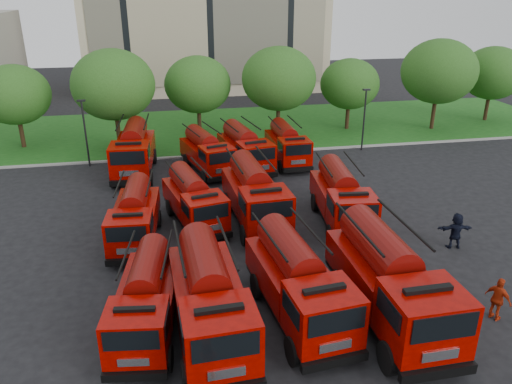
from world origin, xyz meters
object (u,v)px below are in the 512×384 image
fire_truck_5 (194,200)px  fire_truck_0 (146,299)px  fire_truck_8 (134,150)px  fire_truck_3 (390,281)px  firefighter_5 (453,247)px  firefighter_3 (421,361)px  fire_truck_1 (209,298)px  firefighter_2 (494,319)px  firefighter_4 (219,291)px  fire_truck_4 (135,216)px  fire_truck_11 (287,144)px  fire_truck_2 (298,282)px  fire_truck_7 (341,197)px  fire_truck_9 (207,152)px  fire_truck_6 (255,194)px  fire_truck_10 (245,149)px

fire_truck_5 → fire_truck_0: bearing=-118.0°
fire_truck_0 → fire_truck_8: fire_truck_8 is taller
fire_truck_3 → firefighter_5: (6.09, 5.03, -1.83)m
fire_truck_3 → firefighter_3: 3.22m
fire_truck_1 → firefighter_2: bearing=-8.6°
fire_truck_3 → firefighter_4: 7.54m
fire_truck_4 → fire_truck_11: fire_truck_4 is taller
fire_truck_2 → fire_truck_3: fire_truck_3 is taller
fire_truck_4 → fire_truck_7: bearing=5.1°
fire_truck_9 → fire_truck_11: 6.33m
fire_truck_2 → fire_truck_5: size_ratio=1.11×
fire_truck_7 → fire_truck_9: bearing=129.4°
fire_truck_8 → firefighter_2: (15.15, -20.71, -1.74)m
fire_truck_9 → fire_truck_6: bearing=-93.0°
fire_truck_1 → fire_truck_2: 3.70m
fire_truck_3 → firefighter_4: (-6.54, 3.27, -1.83)m
fire_truck_3 → fire_truck_7: (1.24, 9.05, -0.23)m
fire_truck_6 → fire_truck_9: 9.23m
fire_truck_9 → fire_truck_11: bearing=-7.3°
fire_truck_0 → fire_truck_6: 10.85m
firefighter_3 → firefighter_5: firefighter_5 is taller
fire_truck_9 → fire_truck_8: bearing=157.6°
fire_truck_7 → firefighter_2: fire_truck_7 is taller
firefighter_3 → fire_truck_7: bearing=-95.2°
fire_truck_3 → firefighter_3: fire_truck_3 is taller
fire_truck_2 → fire_truck_7: 9.50m
fire_truck_10 → firefighter_5: fire_truck_10 is taller
fire_truck_8 → firefighter_4: (4.18, -16.58, -1.74)m
fire_truck_9 → fire_truck_11: size_ratio=1.05×
fire_truck_9 → firefighter_2: 22.38m
fire_truck_2 → fire_truck_5: bearing=103.5°
fire_truck_0 → fire_truck_3: 9.69m
fire_truck_3 → fire_truck_10: fire_truck_3 is taller
fire_truck_6 → firefighter_3: (3.85, -12.74, -1.70)m
fire_truck_0 → fire_truck_1: size_ratio=0.87×
fire_truck_6 → fire_truck_4: bearing=-173.3°
firefighter_5 → fire_truck_0: bearing=21.7°
fire_truck_5 → firefighter_5: fire_truck_5 is taller
fire_truck_1 → fire_truck_9: 18.90m
fire_truck_6 → fire_truck_5: bearing=169.4°
firefighter_2 → fire_truck_4: bearing=31.2°
firefighter_2 → firefighter_4: 11.72m
fire_truck_2 → fire_truck_8: size_ratio=0.97×
fire_truck_6 → firefighter_5: fire_truck_6 is taller
fire_truck_8 → fire_truck_7: bearing=-38.7°
fire_truck_5 → firefighter_3: 15.15m
fire_truck_7 → firefighter_3: fire_truck_7 is taller
fire_truck_10 → fire_truck_11: (3.43, 0.77, -0.11)m
fire_truck_5 → firefighter_3: size_ratio=4.42×
fire_truck_0 → fire_truck_3: (9.62, -1.08, 0.37)m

